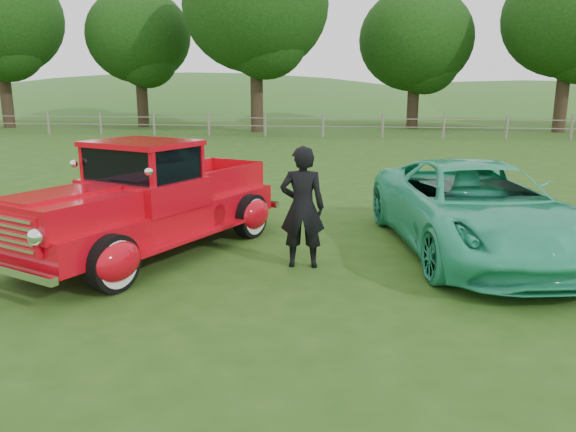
# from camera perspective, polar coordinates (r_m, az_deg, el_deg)

# --- Properties ---
(ground) EXTENTS (140.00, 140.00, 0.00)m
(ground) POSITION_cam_1_polar(r_m,az_deg,el_deg) (7.65, -8.92, -6.85)
(ground) COLOR #234612
(ground) RESTS_ON ground
(distant_hills) EXTENTS (116.00, 60.00, 18.00)m
(distant_hills) POSITION_cam_1_polar(r_m,az_deg,el_deg) (67.01, 2.41, 7.01)
(distant_hills) COLOR #2F6525
(distant_hills) RESTS_ON ground
(fence_line) EXTENTS (48.00, 0.12, 1.20)m
(fence_line) POSITION_cam_1_polar(r_m,az_deg,el_deg) (29.02, 3.58, 9.19)
(fence_line) COLOR slate
(fence_line) RESTS_ON ground
(tree_mid_west) EXTENTS (6.40, 6.40, 8.46)m
(tree_mid_west) POSITION_cam_1_polar(r_m,az_deg,el_deg) (37.74, -14.94, 17.22)
(tree_mid_west) COLOR #302418
(tree_mid_west) RESTS_ON ground
(tree_near_west) EXTENTS (8.00, 8.00, 10.42)m
(tree_near_west) POSITION_cam_1_polar(r_m,az_deg,el_deg) (32.73, -3.31, 20.50)
(tree_near_west) COLOR #302418
(tree_near_west) RESTS_ON ground
(tree_near_east) EXTENTS (6.80, 6.80, 8.33)m
(tree_near_east) POSITION_cam_1_polar(r_m,az_deg,el_deg) (36.08, 12.88, 17.05)
(tree_near_east) COLOR #302418
(tree_near_east) RESTS_ON ground
(tree_mid_east) EXTENTS (7.20, 7.20, 9.44)m
(tree_mid_east) POSITION_cam_1_polar(r_m,az_deg,el_deg) (35.75, 26.75, 17.56)
(tree_mid_east) COLOR #302418
(tree_mid_east) RESTS_ON ground
(red_pickup) EXTENTS (3.58, 5.27, 1.78)m
(red_pickup) POSITION_cam_1_polar(r_m,az_deg,el_deg) (9.01, -14.02, 1.23)
(red_pickup) COLOR black
(red_pickup) RESTS_ON ground
(teal_sedan) EXTENTS (3.28, 5.46, 1.42)m
(teal_sedan) POSITION_cam_1_polar(r_m,az_deg,el_deg) (9.29, 18.50, 0.75)
(teal_sedan) COLOR #2CB282
(teal_sedan) RESTS_ON ground
(man) EXTENTS (0.68, 0.47, 1.77)m
(man) POSITION_cam_1_polar(r_m,az_deg,el_deg) (8.05, 1.46, 0.89)
(man) COLOR black
(man) RESTS_ON ground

